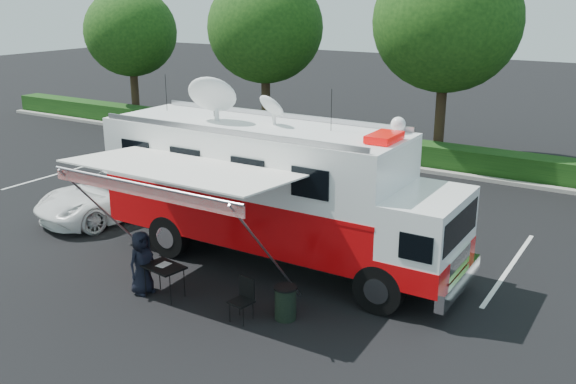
% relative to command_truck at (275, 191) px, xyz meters
% --- Properties ---
extents(ground_plane, '(120.00, 120.00, 0.00)m').
position_rel_command_truck_xyz_m(ground_plane, '(0.09, 0.00, -2.06)').
color(ground_plane, black).
rests_on(ground_plane, ground).
extents(back_border, '(60.00, 6.14, 8.87)m').
position_rel_command_truck_xyz_m(back_border, '(1.23, 12.90, 2.94)').
color(back_border, '#9E998E').
rests_on(back_border, ground_plane).
extents(stall_lines, '(24.12, 5.50, 0.01)m').
position_rel_command_truck_xyz_m(stall_lines, '(-0.41, 3.00, -2.06)').
color(stall_lines, silver).
rests_on(stall_lines, ground_plane).
extents(command_truck, '(10.02, 2.76, 4.81)m').
position_rel_command_truck_xyz_m(command_truck, '(0.00, 0.00, 0.00)').
color(command_truck, black).
rests_on(command_truck, ground_plane).
extents(awning, '(5.47, 2.81, 3.30)m').
position_rel_command_truck_xyz_m(awning, '(-0.90, -2.86, 1.04)').
color(awning, white).
rests_on(awning, ground_plane).
extents(white_suv, '(3.64, 5.81, 1.50)m').
position_rel_command_truck_xyz_m(white_suv, '(-6.58, 0.59, -2.06)').
color(white_suv, white).
rests_on(white_suv, ground_plane).
extents(person, '(0.58, 0.83, 1.60)m').
position_rel_command_truck_xyz_m(person, '(-1.76, -3.29, -2.06)').
color(person, black).
rests_on(person, ground_plane).
extents(folding_table, '(1.06, 0.83, 0.83)m').
position_rel_command_truck_xyz_m(folding_table, '(-1.15, -3.19, -1.29)').
color(folding_table, black).
rests_on(folding_table, ground_plane).
extents(folding_chair, '(0.54, 0.57, 0.99)m').
position_rel_command_truck_xyz_m(folding_chair, '(1.12, -3.07, -1.48)').
color(folding_chair, black).
rests_on(folding_chair, ground_plane).
extents(trash_bin, '(0.53, 0.53, 0.79)m').
position_rel_command_truck_xyz_m(trash_bin, '(1.92, -2.58, -1.66)').
color(trash_bin, black).
rests_on(trash_bin, ground_plane).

